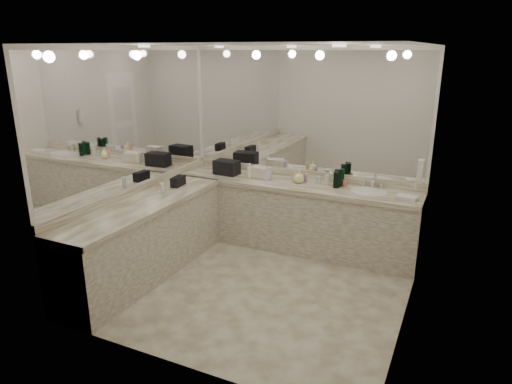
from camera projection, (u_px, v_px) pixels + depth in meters
The scene contains 38 objects.
floor at pixel (256, 286), 5.16m from camera, with size 3.20×3.20×0.00m, color beige.
ceiling at pixel (256, 45), 4.38m from camera, with size 3.20×3.20×0.00m, color white.
wall_back at pixel (304, 148), 6.07m from camera, with size 3.20×0.02×2.60m, color silver.
wall_left at pixel (135, 160), 5.42m from camera, with size 0.02×3.00×2.60m, color silver.
wall_right at pixel (416, 195), 4.12m from camera, with size 0.02×3.00×2.60m, color silver.
vanity_back_base at pixel (295, 217), 6.07m from camera, with size 3.20×0.60×0.84m, color beige.
vanity_back_top at pixel (295, 185), 5.93m from camera, with size 3.20×0.64×0.06m, color beige.
vanity_left_base at pixel (144, 242), 5.30m from camera, with size 0.60×2.40×0.84m, color beige.
vanity_left_top at pixel (142, 205), 5.16m from camera, with size 0.64×2.42×0.06m, color beige.
backsplash_back at pixel (303, 174), 6.15m from camera, with size 3.20×0.04×0.10m, color beige.
backsplash_left at pixel (138, 188), 5.51m from camera, with size 0.04×3.00×0.10m, color beige.
mirror_back at pixel (305, 112), 5.91m from camera, with size 3.12×0.01×1.55m, color white.
mirror_left at pixel (132, 120), 5.27m from camera, with size 0.01×2.92×1.55m, color white.
sink at pixel (369, 192), 5.54m from camera, with size 0.44×0.44×0.03m, color white.
faucet at pixel (373, 182), 5.70m from camera, with size 0.24×0.16×0.14m, color silver.
wall_phone at pixel (420, 171), 4.73m from camera, with size 0.06×0.10×0.24m, color white.
door at pixel (404, 240), 3.77m from camera, with size 0.02×0.82×2.10m, color white.
black_toiletry_bag at pixel (227, 168), 6.30m from camera, with size 0.33×0.21×0.19m, color black.
black_bag_spill at pixel (178, 181), 5.77m from camera, with size 0.10×0.22×0.12m, color black.
cream_cosmetic_case at pixel (261, 173), 6.14m from camera, with size 0.25×0.15×0.14m, color beige.
hand_towel at pixel (407, 198), 5.27m from camera, with size 0.23×0.15×0.04m, color white.
lotion_left at pixel (162, 188), 5.48m from camera, with size 0.05×0.05×0.12m, color white.
soap_bottle_a at pixel (250, 170), 6.14m from camera, with size 0.08×0.08×0.20m, color white.
soap_bottle_b at pixel (267, 173), 6.04m from camera, with size 0.08×0.08×0.18m, color silver.
soap_bottle_c at pixel (299, 176), 5.89m from camera, with size 0.14×0.14×0.18m, color #FFF89C.
green_bottle_0 at pixel (342, 177), 5.76m from camera, with size 0.06×0.06×0.22m, color #12482D.
green_bottle_1 at pixel (337, 177), 5.80m from camera, with size 0.07×0.07×0.20m, color #12482D.
green_bottle_2 at pixel (339, 178), 5.81m from camera, with size 0.07×0.07×0.19m, color #12482D.
green_bottle_3 at pixel (336, 180), 5.68m from camera, with size 0.07×0.07×0.20m, color #12482D.
green_bottle_4 at pixel (339, 180), 5.70m from camera, with size 0.06×0.06×0.19m, color #12482D.
amenity_bottle_0 at pixel (327, 179), 5.86m from camera, with size 0.06×0.06×0.12m, color white.
amenity_bottle_1 at pixel (319, 180), 5.89m from camera, with size 0.06×0.06×0.09m, color silver.
amenity_bottle_2 at pixel (222, 169), 6.31m from camera, with size 0.04×0.04×0.13m, color #E0B28C.
amenity_bottle_3 at pixel (295, 177), 5.93m from camera, with size 0.06×0.06×0.14m, color #E0B28C.
amenity_bottle_4 at pixel (234, 173), 6.21m from camera, with size 0.04×0.04×0.09m, color silver.
amenity_bottle_5 at pixel (249, 175), 6.16m from camera, with size 0.05×0.05×0.07m, color silver.
amenity_bottle_6 at pixel (344, 183), 5.77m from camera, with size 0.05×0.05×0.09m, color #E57F66.
amenity_bottle_7 at pixel (306, 178), 5.93m from camera, with size 0.04×0.04×0.11m, color #9966B2.
Camera 1 is at (1.95, -4.17, 2.56)m, focal length 32.00 mm.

